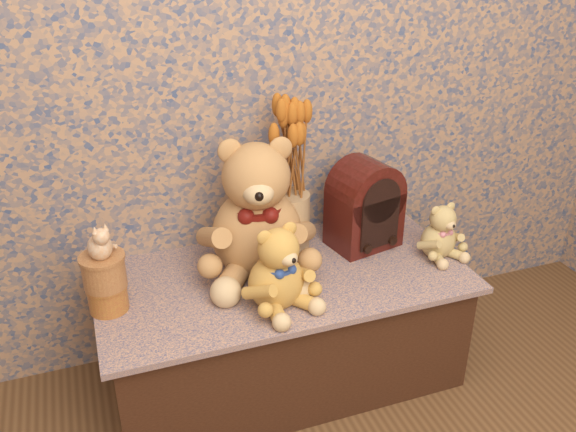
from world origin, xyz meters
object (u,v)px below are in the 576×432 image
Objects in this scene: teddy_large at (256,200)px; teddy_small at (440,228)px; ceramic_vase at (290,224)px; cat_figurine at (99,239)px; biscuit_tin_lower at (108,297)px; teddy_medium at (276,262)px; cathedral_radio at (365,203)px.

teddy_large is 2.37× the size of teddy_small.
teddy_small is 0.94× the size of ceramic_vase.
cat_figurine reaches higher than ceramic_vase.
teddy_medium is at bearing -15.77° from biscuit_tin_lower.
teddy_large is at bearing 9.56° from biscuit_tin_lower.
teddy_large is 4.25× the size of cat_figurine.
biscuit_tin_lower is at bearing 169.45° from teddy_small.
teddy_medium is 0.63m from teddy_small.
ceramic_vase is at bearing 12.35° from biscuit_tin_lower.
ceramic_vase is 1.91× the size of biscuit_tin_lower.
cat_figurine is (-0.49, -0.08, -0.01)m from teddy_large.
cat_figurine is (0.00, 0.00, 0.20)m from biscuit_tin_lower.
biscuit_tin_lower is (-1.11, 0.05, -0.06)m from teddy_small.
teddy_small is at bearing -8.66° from teddy_medium.
cat_figurine is at bearing 169.45° from teddy_small.
cathedral_radio is at bearing -8.90° from cat_figurine.
ceramic_vase is (-0.48, 0.19, 0.01)m from teddy_small.
cathedral_radio is at bearing 13.90° from teddy_medium.
cathedral_radio is 0.91m from biscuit_tin_lower.
teddy_small is at bearing -18.14° from cat_figurine.
cathedral_radio reaches higher than biscuit_tin_lower.
ceramic_vase is (-0.27, 0.03, -0.05)m from cathedral_radio.
cat_figurine is (-0.48, 0.14, 0.10)m from teddy_medium.
teddy_large is 0.64m from teddy_small.
teddy_medium is 0.51m from biscuit_tin_lower.
teddy_small is 1.79× the size of biscuit_tin_lower.
biscuit_tin_lower is 1.00× the size of cat_figurine.
cathedral_radio is (0.41, 0.24, 0.02)m from teddy_medium.
teddy_large reaches higher than biscuit_tin_lower.
cathedral_radio is (-0.21, 0.15, 0.06)m from teddy_small.
teddy_small is (0.61, -0.13, -0.14)m from teddy_large.
teddy_large is at bearing 71.01° from teddy_medium.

